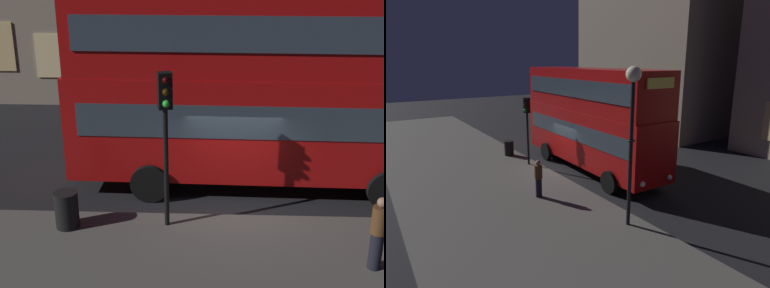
{
  "view_description": "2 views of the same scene",
  "coord_description": "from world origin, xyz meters",
  "views": [
    {
      "loc": [
        -0.56,
        -12.69,
        6.59
      ],
      "look_at": [
        -1.11,
        0.28,
        1.69
      ],
      "focal_mm": 48.67,
      "sensor_mm": 36.0,
      "label": 1
    },
    {
      "loc": [
        15.48,
        -9.19,
        6.01
      ],
      "look_at": [
        0.41,
        0.79,
        1.48
      ],
      "focal_mm": 31.37,
      "sensor_mm": 36.0,
      "label": 2
    }
  ],
  "objects": [
    {
      "name": "pedestrian",
      "position": [
        2.95,
        -2.97,
        0.99
      ],
      "size": [
        0.35,
        0.35,
        1.68
      ],
      "rotation": [
        0.0,
        0.0,
        1.23
      ],
      "color": "black",
      "rests_on": "sidewalk_slab"
    },
    {
      "name": "double_decker_bus",
      "position": [
        0.62,
        1.44,
        3.13
      ],
      "size": [
        10.58,
        3.01,
        5.59
      ],
      "rotation": [
        0.0,
        0.0,
        -0.02
      ],
      "color": "#9E0C0C",
      "rests_on": "ground"
    },
    {
      "name": "traffic_light_near_kerb",
      "position": [
        -1.66,
        -1.29,
        2.91
      ],
      "size": [
        0.38,
        0.39,
        3.87
      ],
      "rotation": [
        0.0,
        0.0,
        0.28
      ],
      "color": "black",
      "rests_on": "sidewalk_slab"
    },
    {
      "name": "ground_plane",
      "position": [
        0.0,
        0.0,
        0.0
      ],
      "size": [
        80.0,
        80.0,
        0.0
      ],
      "primitive_type": "plane",
      "color": "black"
    },
    {
      "name": "litter_bin",
      "position": [
        -4.11,
        -1.48,
        0.58
      ],
      "size": [
        0.58,
        0.58,
        0.93
      ],
      "primitive_type": "cylinder",
      "color": "black",
      "rests_on": "sidewalk_slab"
    }
  ]
}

